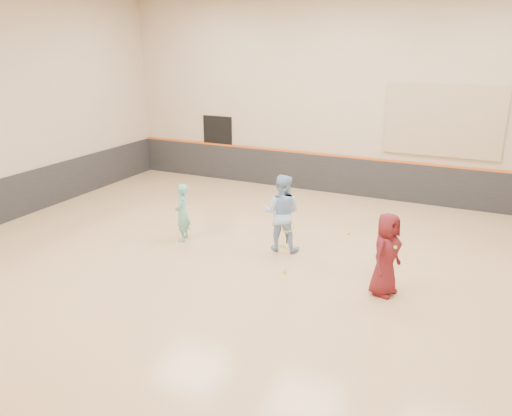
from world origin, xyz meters
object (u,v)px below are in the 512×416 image
at_px(instructor, 282,213).
at_px(young_man, 386,254).
at_px(spare_racket, 281,246).
at_px(girl, 182,213).

xyz_separation_m(instructor, young_man, (2.60, -1.16, -0.09)).
relative_size(instructor, spare_racket, 2.72).
distance_m(girl, spare_racket, 2.51).
relative_size(girl, young_man, 0.87).
bearing_deg(spare_racket, young_man, -24.08).
bearing_deg(instructor, girl, 3.68).
height_order(girl, instructor, instructor).
xyz_separation_m(girl, instructor, (2.39, 0.49, 0.19)).
height_order(young_man, spare_racket, young_man).
xyz_separation_m(instructor, spare_racket, (-0.02, 0.01, -0.83)).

